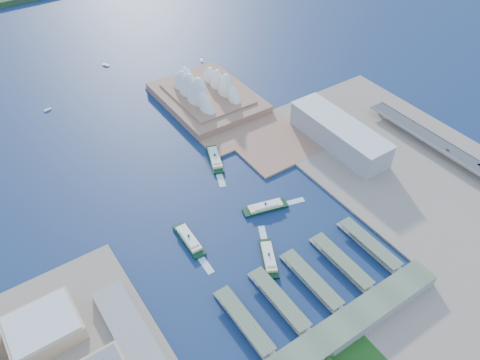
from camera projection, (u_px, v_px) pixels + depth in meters
ground at (257, 243)px, 523.14m from camera, size 3000.00×3000.00×0.00m
east_land at (434, 185)px, 591.75m from camera, size 240.00×500.00×3.00m
peninsula at (216, 106)px, 726.57m from camera, size 135.00×220.00×3.00m
opera_house at (207, 84)px, 717.36m from camera, size 134.00×180.00×58.00m
toaster_building at (339, 134)px, 639.97m from camera, size 45.00×155.00×35.00m
expressway at (472, 167)px, 605.72m from camera, size 26.00×340.00×11.85m
ferry_wharves at (311, 280)px, 479.86m from camera, size 184.00×90.00×9.30m
terminal_building at (354, 321)px, 440.55m from camera, size 200.00×28.00×12.00m
ferry_a at (189, 238)px, 521.24m from camera, size 16.50×56.35×10.55m
ferry_b at (215, 157)px, 626.66m from camera, size 34.45×59.21×10.92m
ferry_c at (269, 257)px, 502.25m from camera, size 36.35×53.90×10.12m
ferry_d at (265, 206)px, 558.87m from camera, size 57.07×27.68×10.46m
boat_b at (48, 110)px, 719.24m from camera, size 11.06×5.90×2.84m
boat_c at (202, 60)px, 837.20m from camera, size 8.03×11.71×2.57m
boat_e at (106, 65)px, 824.08m from camera, size 10.19×12.82×3.10m
car_b at (479, 165)px, 599.78m from camera, size 1.56×4.47×1.47m
car_c at (448, 150)px, 622.46m from camera, size 2.01×4.94×1.43m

